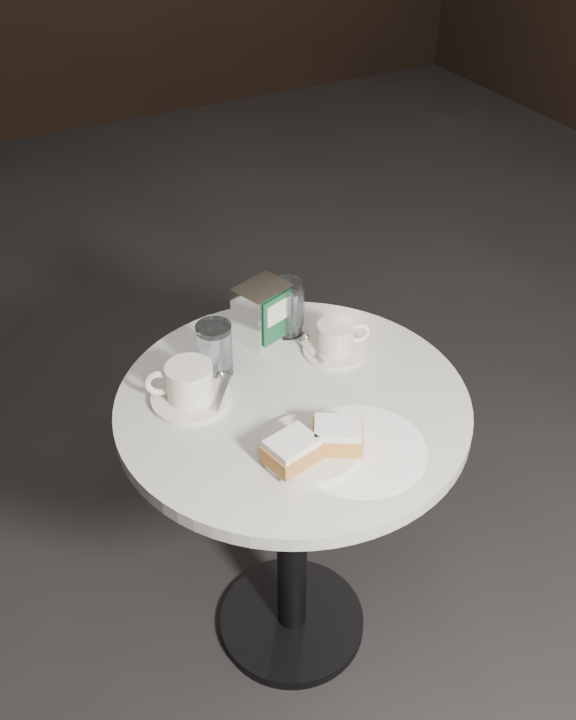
# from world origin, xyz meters

# --- Properties ---
(ground) EXTENTS (7.00, 7.00, 0.00)m
(ground) POSITION_xyz_m (0.00, 0.00, 0.00)
(ground) COLOR black
(ground) RESTS_ON ground
(cafe_table) EXTENTS (0.70, 0.70, 0.74)m
(cafe_table) POSITION_xyz_m (0.00, 0.00, 0.55)
(cafe_table) COLOR black
(cafe_table) RESTS_ON ground
(sugar_spill) EXTENTS (0.31, 0.31, 0.00)m
(sugar_spill) POSITION_xyz_m (0.04, -0.18, 0.75)
(sugar_spill) COLOR white
(sugar_spill) RESTS_ON cafe_table
(beignet_plate) EXTENTS (0.20, 0.20, 0.06)m
(beignet_plate) POSITION_xyz_m (-0.04, -0.15, 0.77)
(beignet_plate) COLOR silver
(beignet_plate) RESTS_ON cafe_table
(coffee_cup_left) EXTENTS (0.21, 0.21, 0.08)m
(coffee_cup_left) POSITION_xyz_m (-0.18, 0.09, 0.78)
(coffee_cup_left) COLOR silver
(coffee_cup_left) RESTS_ON cafe_table
(coffee_cup_right) EXTENTS (0.16, 0.16, 0.07)m
(coffee_cup_right) POSITION_xyz_m (0.15, 0.10, 0.78)
(coffee_cup_right) COLOR silver
(coffee_cup_right) RESTS_ON cafe_table
(water_glass_left) EXTENTS (0.08, 0.08, 0.12)m
(water_glass_left) POSITION_xyz_m (-0.10, 0.15, 0.80)
(water_glass_left) COLOR silver
(water_glass_left) RESTS_ON cafe_table
(water_glass_right) EXTENTS (0.08, 0.08, 0.12)m
(water_glass_right) POSITION_xyz_m (0.10, 0.21, 0.80)
(water_glass_right) COLOR white
(water_glass_right) RESTS_ON cafe_table
(napkin_dispenser) EXTENTS (0.13, 0.12, 0.12)m
(napkin_dispenser) POSITION_xyz_m (0.05, 0.22, 0.81)
(napkin_dispenser) COLOR silver
(napkin_dispenser) RESTS_ON cafe_table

